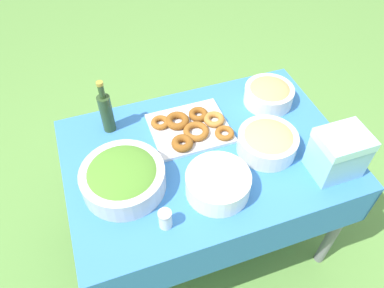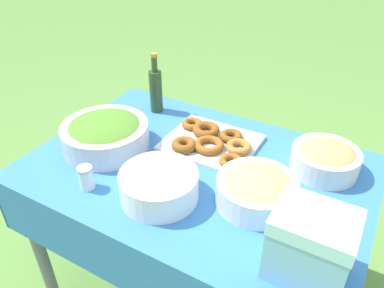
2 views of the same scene
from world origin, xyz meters
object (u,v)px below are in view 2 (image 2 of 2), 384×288
olive_oil_bottle (156,89)px  cooler_box (310,245)px  salad_bowl (105,133)px  donut_platter (211,141)px  plate_stack (159,186)px  pasta_bowl (257,189)px  bread_bowl (325,158)px

olive_oil_bottle → cooler_box: bearing=-33.2°
salad_bowl → donut_platter: salad_bowl is taller
donut_platter → olive_oil_bottle: (-0.35, 0.14, 0.09)m
plate_stack → cooler_box: bearing=-6.7°
pasta_bowl → plate_stack: (-0.28, -0.13, -0.01)m
donut_platter → cooler_box: (0.48, -0.41, 0.08)m
bread_bowl → salad_bowl: bearing=-161.1°
plate_stack → olive_oil_bottle: size_ratio=0.94×
plate_stack → pasta_bowl: bearing=25.0°
pasta_bowl → plate_stack: pasta_bowl is taller
plate_stack → olive_oil_bottle: olive_oil_bottle is taller
plate_stack → donut_platter: bearing=88.2°
bread_bowl → donut_platter: bearing=-171.8°
cooler_box → donut_platter: bearing=139.8°
salad_bowl → pasta_bowl: (0.63, -0.01, -0.01)m
salad_bowl → olive_oil_bottle: olive_oil_bottle is taller
donut_platter → cooler_box: size_ratio=1.79×
cooler_box → pasta_bowl: bearing=138.2°
donut_platter → plate_stack: (-0.01, -0.35, 0.03)m
pasta_bowl → cooler_box: cooler_box is taller
pasta_bowl → donut_platter: bearing=141.2°
pasta_bowl → salad_bowl: bearing=178.8°
donut_platter → olive_oil_bottle: size_ratio=1.35×
cooler_box → salad_bowl: bearing=166.5°
salad_bowl → plate_stack: (0.34, -0.14, -0.01)m
cooler_box → bread_bowl: bearing=97.4°
olive_oil_bottle → cooler_box: 0.99m
donut_platter → olive_oil_bottle: olive_oil_bottle is taller
pasta_bowl → olive_oil_bottle: size_ratio=0.95×
plate_stack → bread_bowl: bread_bowl is taller
pasta_bowl → plate_stack: bearing=-155.0°
salad_bowl → bread_bowl: (0.78, 0.27, -0.01)m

